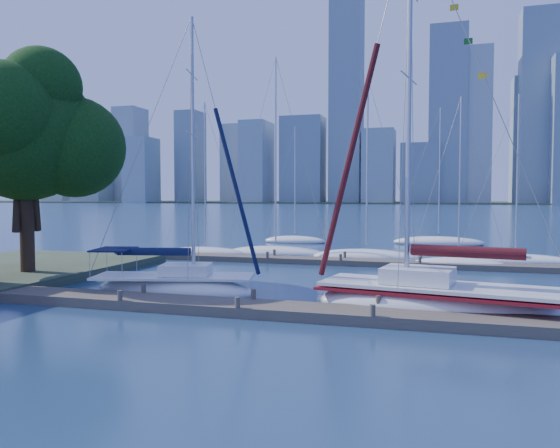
% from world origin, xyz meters
% --- Properties ---
extents(ground, '(700.00, 700.00, 0.00)m').
position_xyz_m(ground, '(0.00, 0.00, 0.00)').
color(ground, '#172A4C').
rests_on(ground, ground).
extents(near_dock, '(26.00, 2.00, 0.40)m').
position_xyz_m(near_dock, '(0.00, 0.00, 0.20)').
color(near_dock, '#4B4137').
rests_on(near_dock, ground).
extents(far_dock, '(30.00, 1.80, 0.36)m').
position_xyz_m(far_dock, '(2.00, 16.00, 0.18)').
color(far_dock, '#4B4137').
rests_on(far_dock, ground).
extents(far_shore, '(800.00, 100.00, 1.50)m').
position_xyz_m(far_shore, '(0.00, 320.00, 0.00)').
color(far_shore, '#38472D').
rests_on(far_shore, ground).
extents(tree, '(9.59, 8.72, 12.20)m').
position_xyz_m(tree, '(-14.00, 4.34, 8.08)').
color(tree, black).
rests_on(tree, ground).
extents(sailboat_navy, '(8.17, 4.27, 13.11)m').
position_xyz_m(sailboat_navy, '(-4.49, 2.74, 1.08)').
color(sailboat_navy, white).
rests_on(sailboat_navy, ground).
extents(sailboat_maroon, '(9.86, 4.57, 16.40)m').
position_xyz_m(sailboat_maroon, '(7.02, 2.13, 1.22)').
color(sailboat_maroon, white).
rests_on(sailboat_maroon, ground).
extents(bg_boat_0, '(6.71, 2.03, 11.89)m').
position_xyz_m(bg_boat_0, '(-10.01, 18.47, 0.23)').
color(bg_boat_0, white).
rests_on(bg_boat_0, ground).
extents(bg_boat_1, '(7.67, 2.32, 15.15)m').
position_xyz_m(bg_boat_1, '(-4.66, 19.32, 0.29)').
color(bg_boat_1, white).
rests_on(bg_boat_1, ground).
extents(bg_boat_2, '(7.97, 5.21, 12.99)m').
position_xyz_m(bg_boat_2, '(2.26, 18.42, 0.28)').
color(bg_boat_2, white).
rests_on(bg_boat_2, ground).
extents(bg_boat_3, '(6.17, 3.46, 11.06)m').
position_xyz_m(bg_boat_3, '(8.34, 16.51, 0.23)').
color(bg_boat_3, white).
rests_on(bg_boat_3, ground).
extents(bg_boat_4, '(7.99, 4.51, 11.57)m').
position_xyz_m(bg_boat_4, '(12.03, 19.39, 0.24)').
color(bg_boat_4, white).
rests_on(bg_boat_4, ground).
extents(bg_boat_6, '(6.25, 2.79, 11.49)m').
position_xyz_m(bg_boat_6, '(-6.27, 31.02, 0.24)').
color(bg_boat_6, white).
rests_on(bg_boat_6, ground).
extents(bg_boat_7, '(8.34, 2.80, 13.00)m').
position_xyz_m(bg_boat_7, '(7.05, 32.84, 0.27)').
color(bg_boat_7, white).
rests_on(bg_boat_7, ground).
extents(skyline, '(503.28, 51.31, 126.29)m').
position_xyz_m(skyline, '(26.09, 290.38, 36.52)').
color(skyline, '#7E93A3').
rests_on(skyline, ground).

